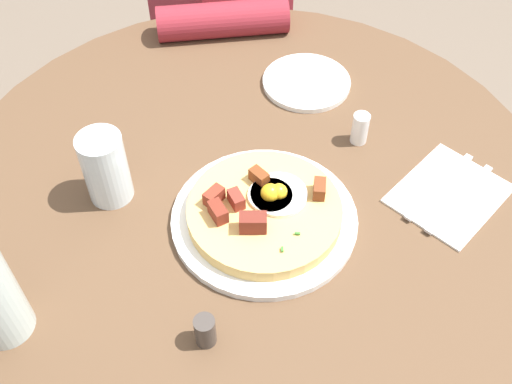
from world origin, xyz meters
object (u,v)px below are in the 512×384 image
Objects in this scene: knife at (440,186)px; salt_shaker at (360,128)px; pizza_plate at (264,219)px; bread_plate at (306,82)px; pepper_shaker at (205,331)px; breakfast_pizza at (264,210)px; person_seated at (216,36)px; fork at (460,198)px; water_glass at (105,168)px; dining_table at (249,242)px.

salt_shaker is (-0.15, -0.05, 0.02)m from knife.
pizza_plate is 0.33m from bread_plate.
bread_plate is 0.54m from pepper_shaker.
salt_shaker reaches higher than pepper_shaker.
breakfast_pizza is 0.21m from pepper_shaker.
person_seated is 0.52m from bread_plate.
fork is 0.20m from salt_shaker.
bread_plate is at bearing 101.70° from water_glass.
dining_table is 6.08× the size of bread_plate.
bread_plate is at bearing 81.81° from fork.
person_seated reaches higher than dining_table.
breakfast_pizza is (-0.00, 0.00, 0.02)m from pizza_plate.
salt_shaker is at bearing 0.19° from bread_plate.
pepper_shaker is (0.22, -0.18, 0.19)m from dining_table.
salt_shaker is at bearing 109.04° from pizza_plate.
dining_table is at bearing 168.89° from breakfast_pizza.
pizza_plate is at bearing 141.01° from fork.
bread_plate reaches higher than knife.
fork reaches higher than dining_table.
knife is 0.52m from water_glass.
knife is 3.70× the size of pepper_shaker.
bread_plate is 0.17m from salt_shaker.
knife is 0.16m from salt_shaker.
water_glass is (-0.08, -0.20, 0.23)m from dining_table.
knife is (0.16, 0.26, 0.17)m from dining_table.
person_seated is 0.86m from fork.
person_seated reaches higher than knife.
pepper_shaker is at bearing -61.00° from salt_shaker.
dining_table is 0.28m from salt_shaker.
breakfast_pizza is 0.24m from salt_shaker.
water_glass is at bearing 134.59° from knife.
bread_plate is at bearing 137.71° from pizza_plate.
person_seated is 7.00× the size of bread_plate.
bread_plate reaches higher than dining_table.
breakfast_pizza reaches higher than bread_plate.
breakfast_pizza is (0.72, -0.26, 0.23)m from person_seated.
pizza_plate is 4.99× the size of salt_shaker.
knife is at bearing 58.55° from dining_table.
pepper_shaker is at bearing 169.76° from knife.
breakfast_pizza is (0.08, -0.02, 0.19)m from dining_table.
pizza_plate is at bearing -19.52° from person_seated.
dining_table is at bearing -91.97° from salt_shaker.
dining_table is at bearing 126.16° from fork.
person_seated is 0.68m from salt_shaker.
knife is at bearing 9.26° from bread_plate.
breakfast_pizza is 1.42× the size of bread_plate.
person_seated reaches higher than pizza_plate.
knife is 1.51× the size of water_glass.
salt_shaker is 1.15× the size of pepper_shaker.
person_seated is 0.82m from knife.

